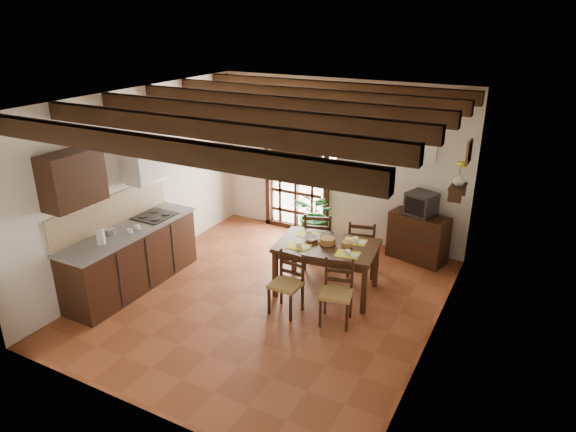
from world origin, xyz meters
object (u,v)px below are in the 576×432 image
Objects in this scene: chair_near_left at (286,294)px; dining_table at (327,250)px; chair_far_left at (318,249)px; sideboard at (418,237)px; crt_tv at (421,204)px; potted_plant at (316,216)px; pendant_lamp at (333,151)px; chair_far_right at (361,257)px; kitchen_counter at (132,257)px; chair_near_right at (336,304)px.

dining_table is at bearing 74.08° from chair_near_left.
dining_table is 0.87m from chair_far_left.
sideboard reaches higher than dining_table.
crt_tv reaches higher than chair_near_left.
dining_table is 0.69× the size of potted_plant.
pendant_lamp reaches higher than crt_tv.
chair_far_right is at bearing 73.94° from chair_near_left.
pendant_lamp is at bearing 54.93° from chair_far_right.
sideboard is (0.90, 1.65, -0.27)m from dining_table.
chair_far_left is at bearing -6.23° from chair_far_right.
kitchen_counter is at bearing -166.85° from chair_near_left.
kitchen_counter is 4.51m from crt_tv.
chair_far_left is at bearing 127.45° from pendant_lamp.
potted_plant is at bearing -79.50° from chair_far_left.
sideboard is at bearing -138.87° from chair_far_right.
chair_near_left is at bearing 174.55° from chair_near_right.
potted_plant is (-1.67, -0.34, 0.18)m from sideboard.
chair_far_left is 0.70m from chair_far_right.
chair_near_left is at bearing -75.86° from potted_plant.
chair_near_left is 2.66m from sideboard.
chair_far_right is 1.08× the size of pendant_lamp.
chair_far_right is 1.73× the size of crt_tv.
chair_far_left reaches higher than chair_near_left.
chair_near_right is 1.43m from chair_far_right.
kitchen_counter is 2.43× the size of sideboard.
chair_near_left is 1.61× the size of crt_tv.
chair_near_right is at bearing -64.05° from dining_table.
chair_near_left reaches higher than dining_table.
chair_near_left is at bearing -96.68° from crt_tv.
chair_far_left is at bearing -129.28° from sideboard.
pendant_lamp reaches higher than dining_table.
sideboard is at bearing 66.08° from chair_near_right.
crt_tv reaches higher than chair_far_left.
crt_tv is at bearing 67.12° from chair_near_left.
pendant_lamp is (0.77, -1.20, 1.51)m from potted_plant.
pendant_lamp is at bearing 106.91° from chair_near_right.
potted_plant is (-1.21, 1.97, 0.30)m from chair_near_right.
dining_table is (2.59, 1.18, 0.19)m from kitchen_counter.
dining_table is at bearing -99.63° from crt_tv.
kitchen_counter is 3.30m from pendant_lamp.
chair_far_left reaches higher than dining_table.
chair_near_right is 2.36m from sideboard.
kitchen_counter reaches higher than crt_tv.
chair_near_left is 0.69m from chair_near_right.
crt_tv is (1.33, 0.98, 0.68)m from chair_far_left.
chair_near_right is at bearing 83.63° from chair_far_right.
sideboard is at bearing 67.18° from chair_near_left.
dining_table is at bearing -104.29° from sideboard.
kitchen_counter is 4.27× the size of crt_tv.
kitchen_counter is 3.44m from chair_far_right.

